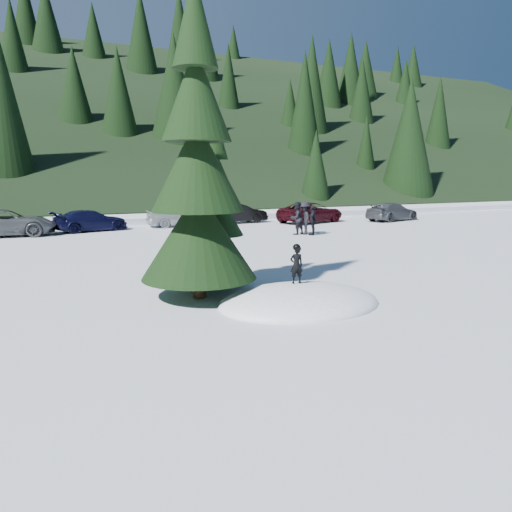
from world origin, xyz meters
name	(u,v)px	position (x,y,z in m)	size (l,w,h in m)	color
ground	(300,304)	(0.00, 0.00, 0.00)	(200.00, 200.00, 0.00)	white
snow_mound	(300,304)	(0.00, 0.00, 0.00)	(4.48, 3.52, 0.96)	white
forest_hillside	(78,96)	(0.00, 54.00, 12.50)	(200.00, 60.00, 25.00)	black
spruce_tall	(198,178)	(-2.20, 1.80, 3.32)	(3.20, 3.20, 8.60)	#301E10
spruce_short	(215,217)	(-1.20, 3.20, 2.10)	(2.20, 2.20, 5.37)	#301E10
child_skier	(296,265)	(0.10, 0.39, 0.99)	(0.37, 0.24, 1.01)	black
adult_0	(297,218)	(7.31, 13.24, 0.92)	(0.89, 0.70, 1.84)	black
adult_1	(313,220)	(8.00, 12.63, 0.83)	(0.98, 0.41, 1.67)	black
adult_2	(305,218)	(7.74, 13.08, 0.92)	(1.19, 0.68, 1.84)	black
car_2	(5,223)	(-7.61, 19.24, 0.74)	(2.46, 5.34, 1.48)	#4C5154
car_3	(91,221)	(-3.05, 19.78, 0.63)	(1.77, 4.35, 1.26)	black
car_4	(181,215)	(2.60, 20.19, 0.75)	(1.76, 4.38, 1.49)	#9EA1A6
car_5	(238,213)	(6.78, 20.57, 0.67)	(1.42, 4.08, 1.35)	black
car_6	(311,213)	(11.55, 18.76, 0.70)	(2.33, 5.06, 1.41)	black
car_7	(392,212)	(17.62, 17.51, 0.65)	(1.82, 4.49, 1.30)	#414548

